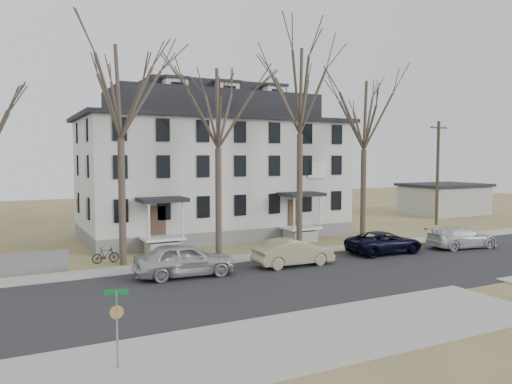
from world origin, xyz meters
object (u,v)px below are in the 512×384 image
bicycle_left (165,245)px  tree_far_left (120,84)px  boarding_house (214,168)px  tree_mid_left (218,103)px  car_silver (184,260)px  bicycle_right (106,256)px  street_sign (117,316)px  tree_mid_right (364,111)px  tree_center (300,85)px  car_navy (384,243)px  utility_pole_far (438,172)px  car_tan (293,253)px  car_white (462,238)px

bicycle_left → tree_far_left: bearing=140.7°
boarding_house → tree_mid_left: size_ratio=1.63×
tree_mid_left → car_silver: bearing=-130.2°
bicycle_right → street_sign: bearing=170.7°
tree_mid_right → tree_center: bearing=180.0°
car_navy → street_sign: street_sign is taller
boarding_house → street_sign: boarding_house is taller
tree_far_left → bicycle_right: 9.93m
tree_mid_right → bicycle_left: size_ratio=7.39×
boarding_house → tree_mid_left: (-3.00, -8.15, 4.22)m
boarding_house → tree_mid_right: size_ratio=1.63×
utility_pole_far → car_silver: (-27.32, -8.73, -4.02)m
boarding_house → car_tan: 13.81m
tree_mid_left → car_navy: (9.71, -4.39, -8.90)m
tree_far_left → bicycle_left: bearing=40.4°
tree_center → car_navy: 11.86m
tree_mid_left → street_sign: tree_mid_left is taller
boarding_house → tree_mid_right: tree_mid_right is taller
tree_center → utility_pole_far: size_ratio=1.55×
car_tan → car_white: size_ratio=0.94×
car_tan → car_navy: car_tan is taller
tree_far_left → tree_center: 12.02m
tree_far_left → car_silver: bearing=-64.3°
tree_center → tree_far_left: bearing=180.0°
bicycle_right → tree_far_left: bearing=-127.6°
tree_mid_right → car_navy: bearing=-112.3°
bicycle_left → bicycle_right: size_ratio=1.10×
utility_pole_far → tree_mid_right: bearing=-160.7°
tree_mid_left → bicycle_left: size_ratio=7.39×
utility_pole_far → car_navy: 16.78m
boarding_house → car_white: (12.69, -13.47, -4.66)m
car_silver → bicycle_right: (-3.04, 5.19, -0.42)m
utility_pole_far → car_navy: (-13.79, -8.59, -4.20)m
boarding_house → tree_mid_right: (8.50, -8.15, 4.22)m
tree_center → street_sign: 23.07m
car_silver → car_tan: (6.40, -0.33, -0.12)m
car_white → car_silver: bearing=95.1°
utility_pole_far → bicycle_right: 30.89m
boarding_house → tree_center: size_ratio=1.41×
boarding_house → car_white: bearing=-46.7°
bicycle_right → car_white: bearing=-105.1°
utility_pole_far → car_navy: utility_pole_far is taller
car_navy → street_sign: size_ratio=2.12×
tree_center → boarding_house: bearing=110.2°
tree_mid_left → car_white: bearing=-18.7°
utility_pole_far → car_silver: bearing=-162.3°
utility_pole_far → bicycle_left: utility_pole_far is taller
car_silver → street_sign: bearing=155.6°
tree_mid_right → utility_pole_far: size_ratio=1.34×
car_navy → car_white: (5.99, -0.93, 0.01)m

